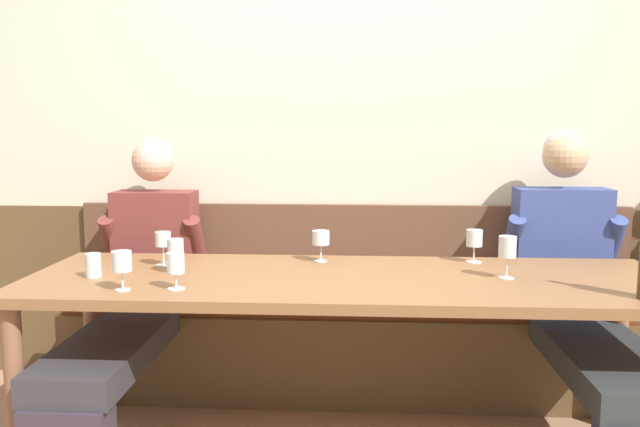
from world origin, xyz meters
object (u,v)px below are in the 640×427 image
object	(u,v)px
person_right_seat	(134,287)
wine_glass_center_rear	(474,239)
wine_glass_mid_left	(122,263)
wine_glass_mid_right	(507,249)
wall_bench	(350,339)
water_tumbler_center	(93,265)
dining_table	(348,295)
wine_glass_right_end	(176,248)
wine_glass_by_bottle	(163,241)
wine_glass_near_bucket	(321,239)
person_center_left_seat	(583,293)
wine_glass_left_end	(176,265)

from	to	relation	value
person_right_seat	wine_glass_center_rear	xyz separation A→B (m)	(1.50, -0.01, 0.24)
wine_glass_mid_left	wine_glass_mid_right	bearing A→B (deg)	10.80
wall_bench	water_tumbler_center	bearing A→B (deg)	-143.27
dining_table	water_tumbler_center	xyz separation A→B (m)	(-0.99, -0.08, 0.12)
wine_glass_right_end	wine_glass_by_bottle	world-z (taller)	wine_glass_by_bottle
wine_glass_right_end	wine_glass_mid_left	bearing A→B (deg)	-112.39
wall_bench	person_right_seat	size ratio (longest dim) A/B	2.18
wall_bench	person_right_seat	xyz separation A→B (m)	(-0.97, -0.36, 0.34)
wine_glass_mid_left	wine_glass_near_bucket	xyz separation A→B (m)	(0.68, 0.54, -0.00)
wine_glass_center_rear	wine_glass_near_bucket	bearing A→B (deg)	-178.08
wine_glass_mid_right	person_center_left_seat	bearing A→B (deg)	36.95
wine_glass_right_end	wine_glass_near_bucket	distance (m)	0.62
water_tumbler_center	wall_bench	bearing A→B (deg)	36.73
wine_glass_left_end	wine_glass_near_bucket	bearing A→B (deg)	46.33
water_tumbler_center	wine_glass_left_end	bearing A→B (deg)	-23.65
wine_glass_right_end	water_tumbler_center	world-z (taller)	wine_glass_right_end
wine_glass_left_end	water_tumbler_center	world-z (taller)	wine_glass_left_end
wine_glass_mid_right	water_tumbler_center	bearing A→B (deg)	-177.15
wine_glass_right_end	wine_glass_by_bottle	xyz separation A→B (m)	(-0.09, 0.14, 0.00)
wall_bench	wine_glass_by_bottle	world-z (taller)	wall_bench
wall_bench	water_tumbler_center	distance (m)	1.34
person_center_left_seat	wine_glass_left_end	xyz separation A→B (m)	(-1.62, -0.54, 0.22)
wine_glass_by_bottle	wine_glass_near_bucket	world-z (taller)	wine_glass_by_bottle
person_right_seat	wine_glass_by_bottle	bearing A→B (deg)	-38.84
wine_glass_center_rear	wine_glass_near_bucket	size ratio (longest dim) A/B	1.05
wine_glass_by_bottle	wine_glass_mid_left	distance (m)	0.42
wine_glass_near_bucket	wine_glass_left_end	xyz separation A→B (m)	(-0.49, -0.51, -0.01)
wine_glass_right_end	wine_glass_near_bucket	bearing A→B (deg)	24.95
wine_glass_by_bottle	wine_glass_mid_left	bearing A→B (deg)	-93.03
wall_bench	wine_glass_center_rear	bearing A→B (deg)	-34.13
dining_table	wine_glass_right_end	size ratio (longest dim) A/B	18.04
person_right_seat	wine_glass_left_end	world-z (taller)	person_right_seat
water_tumbler_center	wine_glass_right_end	bearing A→B (deg)	16.57
dining_table	wine_glass_near_bucket	distance (m)	0.35
wine_glass_center_rear	wine_glass_left_end	xyz separation A→B (m)	(-1.15, -0.54, -0.01)
wine_glass_mid_right	dining_table	bearing A→B (deg)	179.92
wall_bench	wine_glass_center_rear	distance (m)	0.87
wine_glass_mid_right	wine_glass_left_end	world-z (taller)	wine_glass_mid_right
wall_bench	wine_glass_mid_right	bearing A→B (deg)	-47.13
wine_glass_center_rear	wall_bench	bearing A→B (deg)	145.87
wine_glass_mid_right	wine_glass_near_bucket	size ratio (longest dim) A/B	1.22
wall_bench	water_tumbler_center	size ratio (longest dim) A/B	29.76
dining_table	water_tumbler_center	distance (m)	1.00
wine_glass_near_bucket	wine_glass_left_end	bearing A→B (deg)	-133.67
wine_glass_by_bottle	wine_glass_mid_left	size ratio (longest dim) A/B	1.01
person_center_left_seat	wine_glass_center_rear	world-z (taller)	person_center_left_seat
person_right_seat	wine_glass_mid_right	xyz separation A→B (m)	(1.58, -0.30, 0.25)
person_center_left_seat	wine_glass_center_rear	xyz separation A→B (m)	(-0.47, -0.00, 0.23)
wall_bench	person_center_left_seat	distance (m)	1.12
wine_glass_by_bottle	water_tumbler_center	size ratio (longest dim) A/B	1.53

